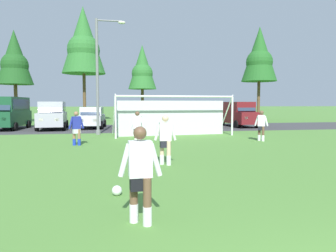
{
  "coord_description": "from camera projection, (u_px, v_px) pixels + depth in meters",
  "views": [
    {
      "loc": [
        -2.71,
        -1.67,
        2.01
      ],
      "look_at": [
        -0.29,
        11.6,
        1.04
      ],
      "focal_mm": 33.17,
      "sensor_mm": 36.0,
      "label": 1
    }
  ],
  "objects": [
    {
      "name": "player_winger_right",
      "position": [
        165.0,
        140.0,
        10.15
      ],
      "size": [
        0.73,
        0.33,
        1.64
      ],
      "color": "beige",
      "rests_on": "ground"
    },
    {
      "name": "parked_car_slot_right",
      "position": [
        191.0,
        114.0,
        26.67
      ],
      "size": [
        2.3,
        4.68,
        2.16
      ],
      "color": "black",
      "rests_on": "ground"
    },
    {
      "name": "player_midfield_center",
      "position": [
        76.0,
        128.0,
        14.9
      ],
      "size": [
        0.74,
        0.36,
        1.64
      ],
      "color": "#936B4C",
      "rests_on": "ground"
    },
    {
      "name": "tree_center_back",
      "position": [
        142.0,
        69.0,
        37.29
      ],
      "size": [
        3.39,
        3.39,
        9.04
      ],
      "color": "brown",
      "rests_on": "ground"
    },
    {
      "name": "ground_plane",
      "position": [
        162.0,
        140.0,
        16.99
      ],
      "size": [
        400.0,
        400.0,
        0.0
      ],
      "primitive_type": "plane",
      "color": "#518438"
    },
    {
      "name": "soccer_ball",
      "position": [
        117.0,
        190.0,
        6.8
      ],
      "size": [
        0.22,
        0.22,
        0.22
      ],
      "color": "white",
      "rests_on": "ground"
    },
    {
      "name": "parked_car_slot_center",
      "position": [
        128.0,
        115.0,
        24.57
      ],
      "size": [
        2.16,
        4.61,
        2.16
      ],
      "color": "navy",
      "rests_on": "ground"
    },
    {
      "name": "tree_mid_left",
      "position": [
        83.0,
        42.0,
        35.81
      ],
      "size": [
        4.94,
        4.94,
        13.18
      ],
      "color": "brown",
      "rests_on": "ground"
    },
    {
      "name": "parked_car_slot_far_left",
      "position": [
        9.0,
        112.0,
        24.16
      ],
      "size": [
        2.41,
        4.91,
        2.52
      ],
      "color": "#194C2D",
      "rests_on": "ground"
    },
    {
      "name": "parked_car_slot_far_right",
      "position": [
        239.0,
        114.0,
        27.09
      ],
      "size": [
        2.36,
        4.71,
        2.16
      ],
      "color": "maroon",
      "rests_on": "ground"
    },
    {
      "name": "tree_mid_right",
      "position": [
        259.0,
        56.0,
        37.98
      ],
      "size": [
        4.28,
        4.28,
        11.4
      ],
      "color": "brown",
      "rests_on": "ground"
    },
    {
      "name": "player_trailing_back",
      "position": [
        140.0,
        175.0,
        5.14
      ],
      "size": [
        0.74,
        0.33,
        1.64
      ],
      "color": "brown",
      "rests_on": "ground"
    },
    {
      "name": "parking_lot_strip",
      "position": [
        145.0,
        128.0,
        25.79
      ],
      "size": [
        52.0,
        8.4,
        0.01
      ],
      "primitive_type": "cube",
      "color": "#3D3D3F",
      "rests_on": "ground"
    },
    {
      "name": "player_winger_left",
      "position": [
        261.0,
        126.0,
        16.67
      ],
      "size": [
        0.65,
        0.49,
        1.64
      ],
      "color": "brown",
      "rests_on": "ground"
    },
    {
      "name": "player_defender_far",
      "position": [
        137.0,
        128.0,
        15.05
      ],
      "size": [
        0.7,
        0.36,
        1.64
      ],
      "color": "brown",
      "rests_on": "ground"
    },
    {
      "name": "parked_car_slot_center_right",
      "position": [
        175.0,
        117.0,
        27.16
      ],
      "size": [
        2.18,
        4.27,
        1.72
      ],
      "color": "red",
      "rests_on": "ground"
    },
    {
      "name": "street_lamp",
      "position": [
        100.0,
        75.0,
        20.02
      ],
      "size": [
        2.0,
        0.32,
        7.42
      ],
      "color": "slate",
      "rests_on": "ground"
    },
    {
      "name": "parked_car_slot_left",
      "position": [
        53.0,
        115.0,
        24.18
      ],
      "size": [
        2.39,
        4.72,
        2.16
      ],
      "color": "#B2B2BC",
      "rests_on": "ground"
    },
    {
      "name": "soccer_goal",
      "position": [
        173.0,
        115.0,
        19.42
      ],
      "size": [
        7.55,
        2.54,
        2.57
      ],
      "color": "white",
      "rests_on": "ground"
    },
    {
      "name": "tree_left_edge",
      "position": [
        15.0,
        59.0,
        32.12
      ],
      "size": [
        3.61,
        3.61,
        9.62
      ],
      "color": "brown",
      "rests_on": "ground"
    },
    {
      "name": "parked_car_slot_center_left",
      "position": [
        92.0,
        117.0,
        25.42
      ],
      "size": [
        2.24,
        4.31,
        1.72
      ],
      "color": "silver",
      "rests_on": "ground"
    }
  ]
}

